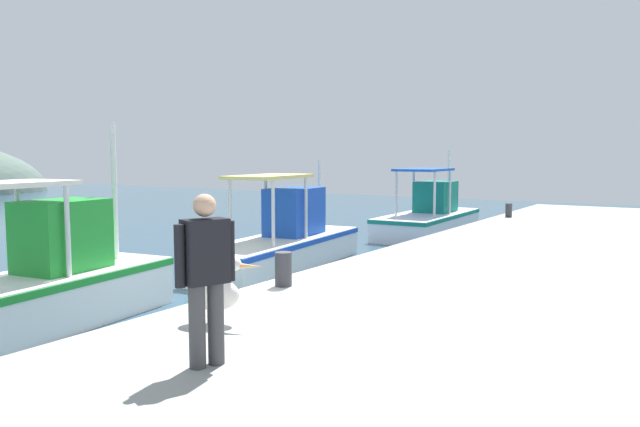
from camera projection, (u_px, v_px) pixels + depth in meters
quay_pier at (604, 354)px, 7.64m from camera, size 36.00×10.00×0.80m
fishing_boat_second at (38, 287)px, 10.12m from camera, size 5.20×2.26×3.41m
fishing_boat_third at (283, 242)px, 15.63m from camera, size 6.15×2.35×2.68m
fishing_boat_fourth at (429, 217)px, 21.93m from camera, size 5.84×2.18×2.96m
pelican at (214, 291)px, 7.53m from camera, size 0.54×0.96×0.82m
fisherman_standing at (206, 272)px, 5.97m from camera, size 0.59×0.38×1.68m
mooring_bollard_second at (283, 269)px, 9.67m from camera, size 0.27×0.27×0.53m
mooring_bollard_third at (509, 210)px, 20.23m from camera, size 0.21×0.21×0.45m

